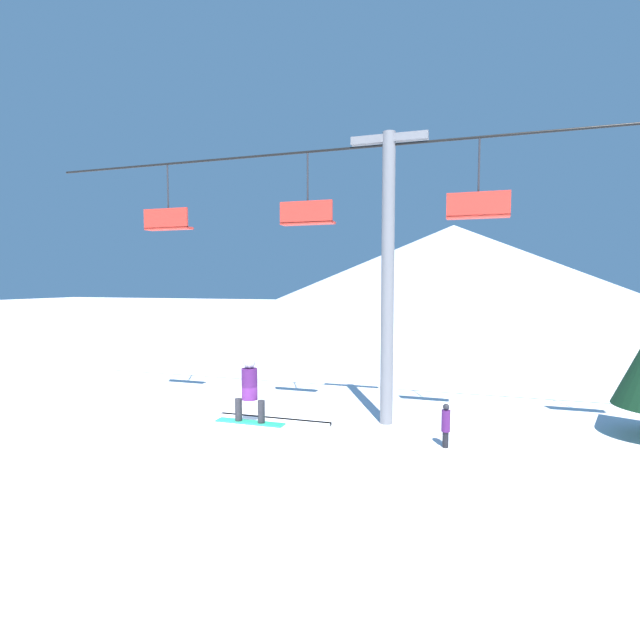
% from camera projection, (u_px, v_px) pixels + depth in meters
% --- Properties ---
extents(ground_plane, '(220.00, 220.00, 0.00)m').
position_uv_depth(ground_plane, '(193.00, 528.00, 9.25)').
color(ground_plane, white).
extents(mountain_ridge, '(68.21, 68.21, 14.18)m').
position_uv_depth(mountain_ridge, '(453.00, 267.00, 85.34)').
color(mountain_ridge, silver).
rests_on(mountain_ridge, ground_plane).
extents(snow_ramp, '(2.45, 3.45, 1.77)m').
position_uv_depth(snow_ramp, '(237.00, 492.00, 8.76)').
color(snow_ramp, white).
rests_on(snow_ramp, ground_plane).
extents(snowboarder, '(1.42, 0.31, 1.35)m').
position_uv_depth(snowboarder, '(250.00, 389.00, 9.83)').
color(snowboarder, '#1E9E6B').
rests_on(snowboarder, snow_ramp).
extents(chairlift, '(25.21, 0.44, 9.19)m').
position_uv_depth(chairlift, '(388.00, 246.00, 15.64)').
color(chairlift, slate).
rests_on(chairlift, ground_plane).
extents(distant_skier, '(0.24, 0.24, 1.23)m').
position_uv_depth(distant_skier, '(446.00, 424.00, 13.71)').
color(distant_skier, black).
rests_on(distant_skier, ground_plane).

